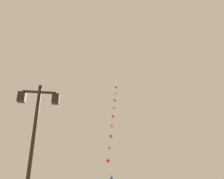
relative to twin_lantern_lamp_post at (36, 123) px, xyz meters
The scene contains 2 objects.
twin_lantern_lamp_post is the anchor object (origin of this frame).
kite_train 21.37m from the twin_lantern_lamp_post, 72.53° to the left, with size 3.35×10.01×15.64m.
Camera 1 is at (-0.85, -0.81, 1.62)m, focal length 34.46 mm.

